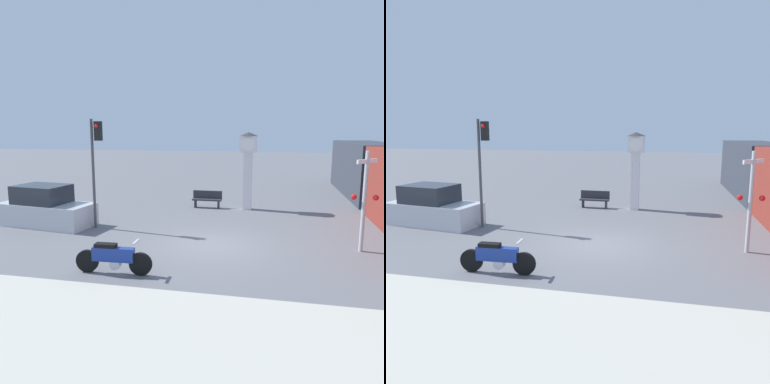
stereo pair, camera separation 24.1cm
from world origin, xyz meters
The scene contains 8 objects.
ground_plane centered at (0.00, 0.00, 0.00)m, with size 120.00×120.00×0.00m, color slate.
sidewalk_strip centered at (0.00, -7.33, 0.05)m, with size 36.00×6.00×0.10m.
motorcycle centered at (-2.35, -3.33, 0.50)m, with size 2.34×0.51×1.03m.
clock_tower centered at (0.88, 6.72, 2.72)m, with size 1.01×1.01×4.10m.
traffic_light centered at (-5.19, 1.45, 3.19)m, with size 0.50×0.35×4.67m.
railroad_crossing_signal centered at (5.29, 0.42, 1.93)m, with size 0.90×0.82×3.53m.
bench centered at (-1.29, 6.68, 0.49)m, with size 1.60×0.44×0.92m.
parked_car centered at (-7.70, 1.43, 0.75)m, with size 4.40×2.33×1.80m.
Camera 1 is at (2.17, -13.17, 4.23)m, focal length 35.00 mm.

